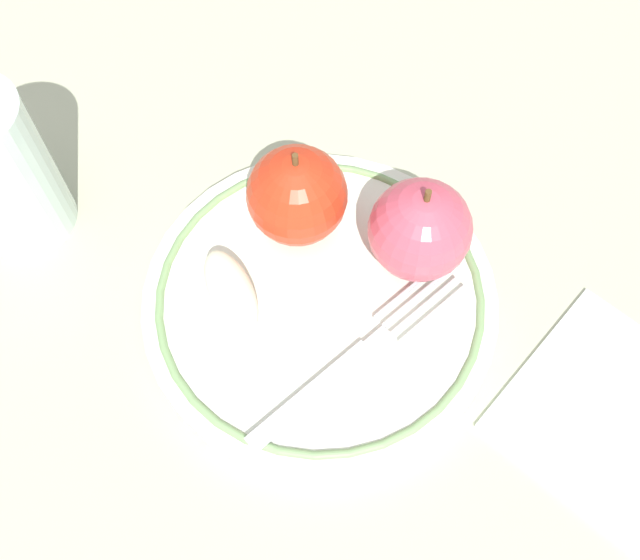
{
  "coord_description": "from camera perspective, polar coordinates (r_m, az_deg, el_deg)",
  "views": [
    {
      "loc": [
        0.06,
        0.2,
        0.45
      ],
      "look_at": [
        -0.02,
        -0.01,
        0.04
      ],
      "focal_mm": 40.0,
      "sensor_mm": 36.0,
      "label": 1
    }
  ],
  "objects": [
    {
      "name": "ground_plane",
      "position": [
        0.5,
        -1.46,
        -3.29
      ],
      "size": [
        2.0,
        2.0,
        0.0
      ],
      "primitive_type": "plane",
      "color": "#AAAE90"
    },
    {
      "name": "plate",
      "position": [
        0.5,
        0.0,
        -1.57
      ],
      "size": [
        0.25,
        0.25,
        0.02
      ],
      "color": "silver",
      "rests_on": "ground_plane"
    },
    {
      "name": "apple_red_whole",
      "position": [
        0.49,
        -1.85,
        6.78
      ],
      "size": [
        0.07,
        0.07,
        0.08
      ],
      "color": "red",
      "rests_on": "plate"
    },
    {
      "name": "apple_second_whole",
      "position": [
        0.48,
        7.99,
        4.0
      ],
      "size": [
        0.07,
        0.07,
        0.08
      ],
      "color": "#C64759",
      "rests_on": "plate"
    },
    {
      "name": "apple_slice_front",
      "position": [
        0.48,
        -7.14,
        -0.85
      ],
      "size": [
        0.03,
        0.07,
        0.02
      ],
      "primitive_type": "ellipsoid",
      "rotation": [
        0.0,
        0.0,
        4.79
      ],
      "color": "#EEECC7",
      "rests_on": "plate"
    },
    {
      "name": "fork",
      "position": [
        0.47,
        2.54,
        -6.44
      ],
      "size": [
        0.18,
        0.08,
        0.0
      ],
      "rotation": [
        0.0,
        0.0,
        3.51
      ],
      "color": "silver",
      "rests_on": "plate"
    },
    {
      "name": "napkin_folded",
      "position": [
        0.51,
        22.48,
        -9.84
      ],
      "size": [
        0.18,
        0.17,
        0.01
      ],
      "primitive_type": "cube",
      "rotation": [
        0.0,
        0.0,
        0.48
      ],
      "color": "white",
      "rests_on": "ground_plane"
    }
  ]
}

